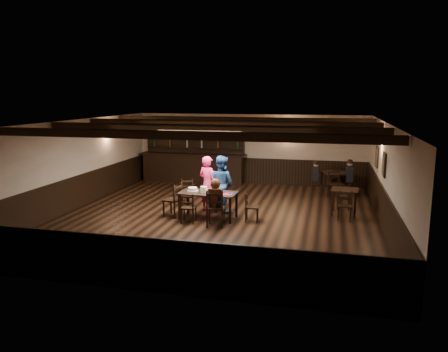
% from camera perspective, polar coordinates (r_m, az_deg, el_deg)
% --- Properties ---
extents(ground, '(10.00, 10.00, 0.00)m').
position_cam_1_polar(ground, '(12.57, -0.80, -5.32)').
color(ground, black).
rests_on(ground, ground).
extents(room_shell, '(9.02, 10.02, 2.71)m').
position_cam_1_polar(room_shell, '(12.24, -0.74, 2.60)').
color(room_shell, beige).
rests_on(room_shell, ground).
extents(dining_table, '(1.62, 0.87, 0.75)m').
position_cam_1_polar(dining_table, '(12.24, -2.08, -2.51)').
color(dining_table, black).
rests_on(dining_table, ground).
extents(chair_near_left, '(0.41, 0.39, 0.83)m').
position_cam_1_polar(chair_near_left, '(11.86, -4.76, -3.90)').
color(chair_near_left, black).
rests_on(chair_near_left, ground).
extents(chair_near_right, '(0.51, 0.49, 1.00)m').
position_cam_1_polar(chair_near_right, '(11.44, -1.15, -3.89)').
color(chair_near_right, black).
rests_on(chair_near_right, ground).
extents(chair_end_left, '(0.52, 0.53, 0.97)m').
position_cam_1_polar(chair_end_left, '(12.50, -6.42, -2.80)').
color(chair_end_left, black).
rests_on(chair_end_left, ground).
extents(chair_end_right, '(0.39, 0.41, 0.81)m').
position_cam_1_polar(chair_end_right, '(12.02, 3.35, -3.73)').
color(chair_end_right, black).
rests_on(chair_end_right, ground).
extents(chair_far_pushed, '(0.49, 0.48, 0.83)m').
position_cam_1_polar(chair_far_pushed, '(13.81, -4.79, -1.82)').
color(chair_far_pushed, black).
rests_on(chair_far_pushed, ground).
extents(woman_pink, '(0.72, 0.62, 1.68)m').
position_cam_1_polar(woman_pink, '(12.92, -2.15, -1.05)').
color(woman_pink, '#F02875').
rests_on(woman_pink, ground).
extents(man_blue, '(1.01, 0.93, 1.69)m').
position_cam_1_polar(man_blue, '(12.89, -0.37, -1.04)').
color(man_blue, navy).
rests_on(man_blue, ground).
extents(seated_person, '(0.35, 0.53, 0.86)m').
position_cam_1_polar(seated_person, '(11.45, -1.12, -2.54)').
color(seated_person, black).
rests_on(seated_person, ground).
extents(cake, '(0.31, 0.31, 0.10)m').
position_cam_1_polar(cake, '(12.44, -4.12, -1.74)').
color(cake, white).
rests_on(cake, dining_table).
extents(plate_stack_a, '(0.18, 0.18, 0.17)m').
position_cam_1_polar(plate_stack_a, '(12.18, -2.66, -1.78)').
color(plate_stack_a, white).
rests_on(plate_stack_a, dining_table).
extents(plate_stack_b, '(0.17, 0.17, 0.20)m').
position_cam_1_polar(plate_stack_b, '(12.15, -0.90, -1.73)').
color(plate_stack_b, white).
rests_on(plate_stack_b, dining_table).
extents(tea_light, '(0.06, 0.06, 0.06)m').
position_cam_1_polar(tea_light, '(12.31, -1.41, -1.94)').
color(tea_light, '#A5A8AD').
rests_on(tea_light, dining_table).
extents(salt_shaker, '(0.03, 0.03, 0.08)m').
position_cam_1_polar(salt_shaker, '(12.08, -0.64, -2.10)').
color(salt_shaker, silver).
rests_on(salt_shaker, dining_table).
extents(pepper_shaker, '(0.04, 0.04, 0.09)m').
position_cam_1_polar(pepper_shaker, '(12.03, -0.08, -2.11)').
color(pepper_shaker, '#A5A8AD').
rests_on(pepper_shaker, dining_table).
extents(drink_glass, '(0.07, 0.07, 0.11)m').
position_cam_1_polar(drink_glass, '(12.23, -0.61, -1.85)').
color(drink_glass, silver).
rests_on(drink_glass, dining_table).
extents(menu_red, '(0.37, 0.27, 0.00)m').
position_cam_1_polar(menu_red, '(11.99, 0.26, -2.38)').
color(menu_red, maroon).
rests_on(menu_red, dining_table).
extents(menu_blue, '(0.33, 0.29, 0.00)m').
position_cam_1_polar(menu_blue, '(12.16, 0.67, -2.19)').
color(menu_blue, '#0F194F').
rests_on(menu_blue, dining_table).
extents(bar_counter, '(4.23, 0.70, 2.20)m').
position_cam_1_polar(bar_counter, '(17.44, -3.98, 1.59)').
color(bar_counter, black).
rests_on(bar_counter, ground).
extents(back_table_a, '(0.81, 0.81, 0.75)m').
position_cam_1_polar(back_table_a, '(13.12, 15.49, -2.13)').
color(back_table_a, black).
rests_on(back_table_a, ground).
extents(back_table_b, '(1.17, 1.17, 0.75)m').
position_cam_1_polar(back_table_b, '(15.88, 14.39, 0.13)').
color(back_table_b, black).
rests_on(back_table_b, ground).
extents(bg_patron_left, '(0.20, 0.33, 0.68)m').
position_cam_1_polar(bg_patron_left, '(15.77, 11.92, 0.71)').
color(bg_patron_left, black).
rests_on(bg_patron_left, ground).
extents(bg_patron_right, '(0.26, 0.39, 0.78)m').
position_cam_1_polar(bg_patron_right, '(15.74, 16.07, 0.70)').
color(bg_patron_right, black).
rests_on(bg_patron_right, ground).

